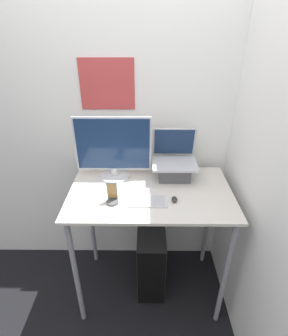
{
  "coord_description": "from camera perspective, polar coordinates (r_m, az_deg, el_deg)",
  "views": [
    {
      "loc": [
        -0.03,
        -1.16,
        2.01
      ],
      "look_at": [
        -0.05,
        0.34,
        1.17
      ],
      "focal_mm": 28.0,
      "sensor_mm": 36.0,
      "label": 1
    }
  ],
  "objects": [
    {
      "name": "desk",
      "position": [
        1.89,
        1.41,
        -8.32
      ],
      "size": [
        1.12,
        0.68,
        0.99
      ],
      "color": "beige",
      "rests_on": "ground_plane"
    },
    {
      "name": "monitor",
      "position": [
        1.88,
        -6.69,
        3.79
      ],
      "size": [
        0.54,
        0.22,
        0.47
      ],
      "color": "silver",
      "rests_on": "desk"
    },
    {
      "name": "computer_tower",
      "position": [
        2.31,
        1.51,
        -18.85
      ],
      "size": [
        0.22,
        0.45,
        0.59
      ],
      "color": "black",
      "rests_on": "ground_plane"
    },
    {
      "name": "wall_side_right",
      "position": [
        1.52,
        26.9,
        -2.16
      ],
      "size": [
        0.05,
        6.0,
        2.6
      ],
      "color": "white",
      "rests_on": "ground_plane"
    },
    {
      "name": "wall_back",
      "position": [
        2.05,
        1.39,
        8.86
      ],
      "size": [
        6.0,
        0.06,
        2.6
      ],
      "color": "white",
      "rests_on": "ground_plane"
    },
    {
      "name": "cell_phone",
      "position": [
        1.69,
        -6.9,
        -6.26
      ],
      "size": [
        0.08,
        0.08,
        0.15
      ],
      "color": "#4C4C51",
      "rests_on": "desk"
    },
    {
      "name": "ground_plane",
      "position": [
        2.32,
        1.24,
        -30.82
      ],
      "size": [
        12.0,
        12.0,
        0.0
      ],
      "primitive_type": "plane",
      "color": "black"
    },
    {
      "name": "keyboard",
      "position": [
        1.7,
        0.79,
        -7.23
      ],
      "size": [
        0.25,
        0.13,
        0.02
      ],
      "color": "silver",
      "rests_on": "desk"
    },
    {
      "name": "laptop",
      "position": [
        1.93,
        6.59,
        0.47
      ],
      "size": [
        0.32,
        0.26,
        0.35
      ],
      "color": "#4C4C51",
      "rests_on": "desk"
    },
    {
      "name": "mouse",
      "position": [
        1.72,
        6.64,
        -6.81
      ],
      "size": [
        0.04,
        0.06,
        0.03
      ],
      "color": "#262626",
      "rests_on": "desk"
    }
  ]
}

